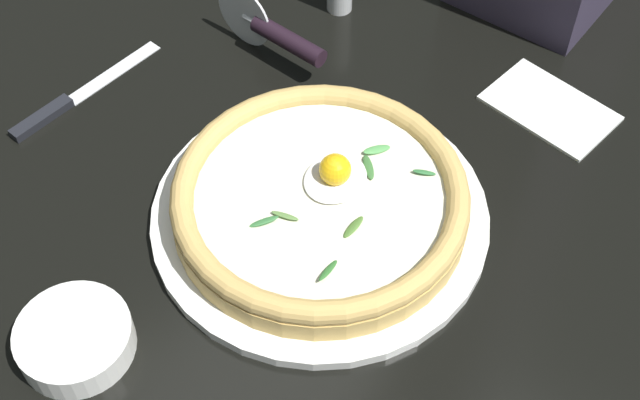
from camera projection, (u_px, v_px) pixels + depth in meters
ground_plane at (325, 208)px, 0.92m from camera, size 2.40×2.40×0.03m
pizza_plate at (320, 216)px, 0.89m from camera, size 0.34×0.34×0.01m
pizza at (320, 199)px, 0.87m from camera, size 0.30×0.30×0.06m
side_bowl at (75, 339)px, 0.79m from camera, size 0.11×0.11×0.03m
pizza_cutter at (275, 33)px, 1.01m from camera, size 0.03×0.16×0.08m
table_knife at (66, 103)px, 0.99m from camera, size 0.21×0.04×0.01m
folded_napkin at (550, 107)px, 0.99m from camera, size 0.11×0.15×0.01m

